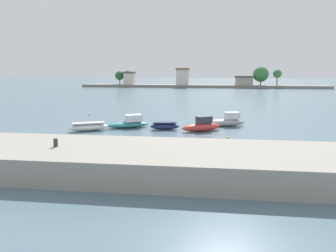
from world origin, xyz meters
TOP-DOWN VIEW (x-y plane):
  - ground_plane at (0.00, 0.00)m, footprint 400.00×400.00m
  - seawall_embankment at (0.00, -7.88)m, footprint 88.23×7.93m
  - mooring_bollard at (-7.56, -8.19)m, footprint 0.30×0.30m
  - moored_boat_0 at (-10.98, 6.93)m, footprint 4.86×3.26m
  - moored_boat_1 at (-6.67, 9.62)m, footprint 5.55×3.82m
  - moored_boat_2 at (-2.06, 8.88)m, footprint 3.66×1.73m
  - moored_boat_3 at (2.50, 8.49)m, footprint 5.11×3.77m
  - moored_boat_4 at (5.46, 12.26)m, footprint 5.43×2.73m
  - mooring_buoy_0 at (-15.44, 18.74)m, footprint 0.32×0.32m
  - mooring_buoy_1 at (5.36, 4.22)m, footprint 0.32×0.32m
  - distant_shoreline at (0.10, 93.86)m, footprint 91.12×8.03m

SIDE VIEW (x-z plane):
  - ground_plane at x=0.00m, z-range 0.00..0.00m
  - mooring_buoy_1 at x=5.36m, z-range 0.00..0.32m
  - mooring_buoy_0 at x=-15.44m, z-range 0.00..0.32m
  - moored_boat_2 at x=-2.06m, z-range -0.02..0.90m
  - moored_boat_0 at x=-10.98m, z-range -0.02..0.97m
  - moored_boat_1 at x=-6.67m, z-range -0.23..1.39m
  - moored_boat_4 at x=5.46m, z-range -0.30..1.51m
  - moored_boat_3 at x=2.50m, z-range -0.27..1.50m
  - seawall_embankment at x=0.00m, z-range 0.00..1.84m
  - mooring_bollard at x=-7.56m, z-range 1.84..2.43m
  - distant_shoreline at x=0.10m, z-range -1.65..6.08m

